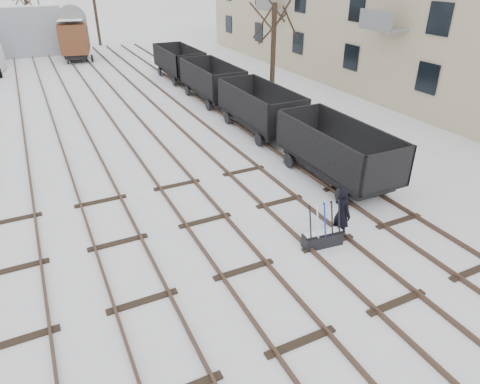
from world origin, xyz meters
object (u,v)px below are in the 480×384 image
at_px(ground_frame, 323,238).
at_px(box_van_wagon, 74,36).
at_px(worker, 342,213).
at_px(freight_wagon_a, 335,160).

relative_size(ground_frame, box_van_wagon, 0.29).
bearing_deg(ground_frame, box_van_wagon, 101.02).
height_order(worker, freight_wagon_a, freight_wagon_a).
distance_m(ground_frame, box_van_wagon, 34.17).
bearing_deg(box_van_wagon, freight_wagon_a, -68.22).
bearing_deg(ground_frame, worker, 13.96).
xyz_separation_m(ground_frame, box_van_wagon, (-2.77, 34.01, 1.83)).
bearing_deg(freight_wagon_a, worker, -124.73).
bearing_deg(ground_frame, freight_wagon_a, 55.02).
distance_m(ground_frame, freight_wagon_a, 4.89).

